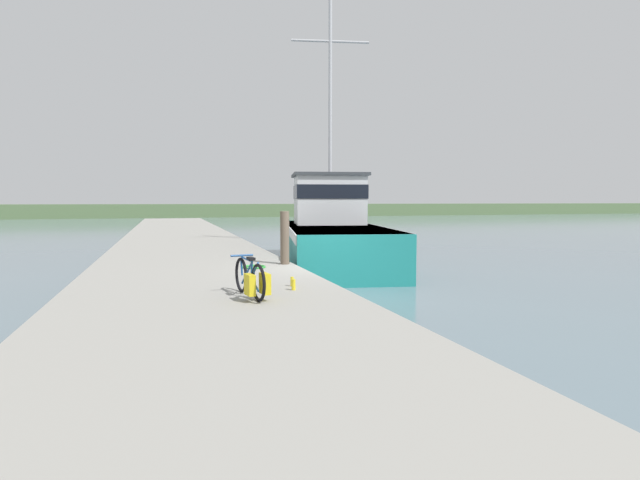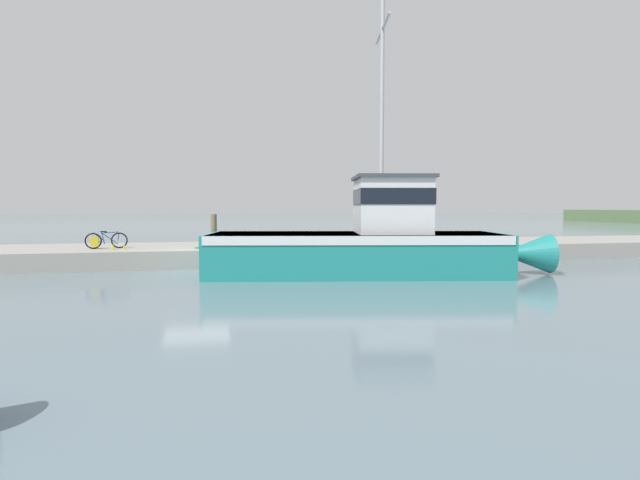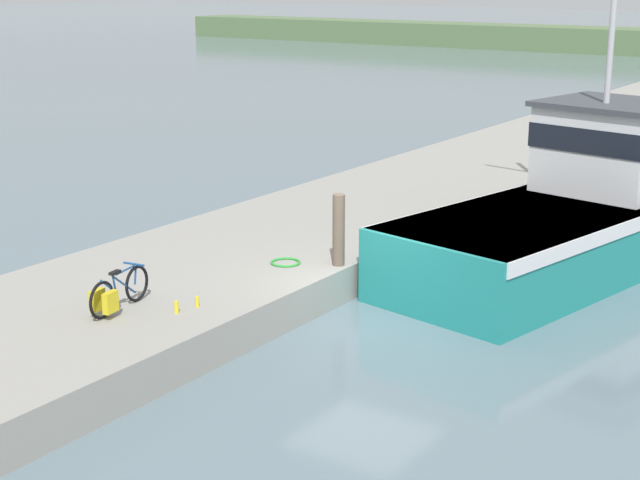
{
  "view_description": "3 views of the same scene",
  "coord_description": "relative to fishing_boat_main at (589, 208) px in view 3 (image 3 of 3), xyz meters",
  "views": [
    {
      "loc": [
        -4.28,
        -12.83,
        2.52
      ],
      "look_at": [
        -0.03,
        0.86,
        1.39
      ],
      "focal_mm": 28.0,
      "sensor_mm": 36.0,
      "label": 1
    },
    {
      "loc": [
        19.75,
        0.55,
        2.51
      ],
      "look_at": [
        0.59,
        4.79,
        1.21
      ],
      "focal_mm": 28.0,
      "sensor_mm": 36.0,
      "label": 2
    },
    {
      "loc": [
        9.29,
        -15.39,
        6.54
      ],
      "look_at": [
        -1.95,
        1.28,
        1.02
      ],
      "focal_mm": 55.0,
      "sensor_mm": 36.0,
      "label": 3
    }
  ],
  "objects": [
    {
      "name": "ground_plane",
      "position": [
        -2.15,
        -6.35,
        -1.25
      ],
      "size": [
        320.0,
        320.0,
        0.0
      ],
      "primitive_type": "plane",
      "color": "slate"
    },
    {
      "name": "dock_pier",
      "position": [
        -5.71,
        -6.35,
        -0.88
      ],
      "size": [
        5.42,
        80.0,
        0.75
      ],
      "primitive_type": "cube",
      "color": "gray",
      "rests_on": "ground_plane"
    },
    {
      "name": "fishing_boat_main",
      "position": [
        0.0,
        0.0,
        0.0
      ],
      "size": [
        5.54,
        12.95,
        10.68
      ],
      "rotation": [
        0.0,
        0.0,
        -0.19
      ],
      "color": "teal",
      "rests_on": "ground_plane"
    },
    {
      "name": "bicycle_touring",
      "position": [
        -4.95,
        -10.25,
        -0.16
      ],
      "size": [
        0.58,
        1.68,
        0.74
      ],
      "rotation": [
        0.0,
        0.0,
        0.15
      ],
      "color": "black",
      "rests_on": "dock_pier"
    },
    {
      "name": "mooring_post",
      "position": [
        -3.26,
        -5.65,
        0.24
      ],
      "size": [
        0.25,
        0.25,
        1.48
      ],
      "primitive_type": "cylinder",
      "color": "brown",
      "rests_on": "dock_pier"
    },
    {
      "name": "hose_coil",
      "position": [
        -4.22,
        -6.16,
        -0.48
      ],
      "size": [
        0.62,
        0.62,
        0.05
      ],
      "primitive_type": "torus",
      "color": "green",
      "rests_on": "dock_pier"
    },
    {
      "name": "water_bottle_by_bike",
      "position": [
        -4.03,
        -9.68,
        -0.39
      ],
      "size": [
        0.08,
        0.08,
        0.22
      ],
      "primitive_type": "cylinder",
      "color": "yellow",
      "rests_on": "dock_pier"
    },
    {
      "name": "water_bottle_on_curb",
      "position": [
        -3.95,
        -9.23,
        -0.41
      ],
      "size": [
        0.07,
        0.07,
        0.2
      ],
      "primitive_type": "cylinder",
      "color": "yellow",
      "rests_on": "dock_pier"
    }
  ]
}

